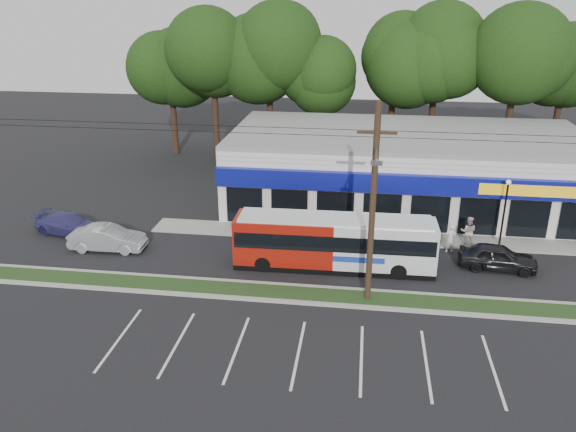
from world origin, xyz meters
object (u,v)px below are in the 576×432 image
(car_dark, at_px, (498,257))
(car_silver, at_px, (108,238))
(metrobus, at_px, (334,241))
(car_blue, at_px, (69,224))
(pedestrian_a, at_px, (450,238))
(lamp_post, at_px, (505,205))
(utility_pole, at_px, (369,200))
(pedestrian_b, at_px, (468,231))

(car_dark, bearing_deg, car_silver, 97.20)
(metrobus, relative_size, car_blue, 2.46)
(pedestrian_a, bearing_deg, metrobus, 7.42)
(car_dark, height_order, pedestrian_a, pedestrian_a)
(metrobus, bearing_deg, lamp_post, 22.37)
(metrobus, distance_m, car_dark, 9.20)
(lamp_post, bearing_deg, pedestrian_a, -157.08)
(lamp_post, bearing_deg, car_silver, -170.66)
(utility_pole, distance_m, car_silver, 16.57)
(metrobus, distance_m, pedestrian_a, 7.38)
(car_silver, distance_m, pedestrian_b, 21.85)
(utility_pole, distance_m, lamp_post, 11.67)
(car_blue, bearing_deg, utility_pole, -94.77)
(car_dark, bearing_deg, metrobus, 102.11)
(utility_pole, relative_size, pedestrian_b, 26.08)
(metrobus, bearing_deg, car_silver, 177.15)
(metrobus, height_order, pedestrian_b, metrobus)
(car_silver, bearing_deg, car_dark, -90.86)
(car_silver, height_order, car_blue, car_silver)
(car_silver, bearing_deg, utility_pole, -106.93)
(car_dark, relative_size, car_silver, 0.94)
(car_blue, relative_size, pedestrian_a, 2.59)
(lamp_post, relative_size, pedestrian_a, 2.42)
(car_silver, relative_size, pedestrian_a, 2.57)
(utility_pole, distance_m, car_dark, 9.85)
(car_dark, distance_m, pedestrian_a, 3.06)
(pedestrian_b, bearing_deg, pedestrian_a, 50.97)
(car_silver, bearing_deg, pedestrian_a, -85.30)
(pedestrian_b, bearing_deg, car_silver, 19.36)
(lamp_post, relative_size, car_dark, 1.00)
(car_dark, bearing_deg, pedestrian_a, 56.70)
(pedestrian_a, bearing_deg, utility_pole, 36.44)
(lamp_post, relative_size, car_silver, 0.94)
(utility_pole, relative_size, pedestrian_a, 28.44)
(lamp_post, distance_m, car_dark, 3.90)
(car_silver, bearing_deg, metrobus, -94.15)
(lamp_post, xyz_separation_m, pedestrian_b, (-2.00, -0.31, -1.71))
(utility_pole, relative_size, car_blue, 11.00)
(car_blue, distance_m, pedestrian_a, 23.91)
(car_blue, height_order, pedestrian_b, pedestrian_b)
(lamp_post, height_order, car_dark, lamp_post)
(lamp_post, distance_m, pedestrian_b, 2.65)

